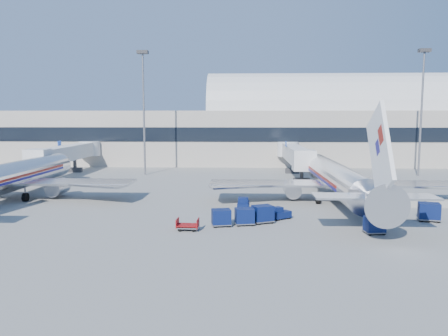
{
  "coord_description": "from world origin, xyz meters",
  "views": [
    {
      "loc": [
        -2.03,
        -49.83,
        10.62
      ],
      "look_at": [
        -4.31,
        6.0,
        4.11
      ],
      "focal_mm": 35.0,
      "sensor_mm": 36.0,
      "label": 1
    }
  ],
  "objects_px": {
    "cart_solo_near": "(375,225)",
    "jetbridge_near": "(294,154)",
    "mast_west": "(143,94)",
    "tug_lead": "(280,213)",
    "jetbridge_mid": "(70,153)",
    "cart_train_a": "(263,214)",
    "airliner_main": "(338,179)",
    "tug_left": "(243,205)",
    "barrier_near": "(410,203)",
    "cart_solo_far": "(429,211)",
    "airliner_mid": "(9,177)",
    "cart_train_c": "(221,217)",
    "tug_right": "(389,211)",
    "barrier_mid": "(438,204)",
    "mast_east": "(422,94)",
    "cart_train_b": "(245,216)",
    "cart_open_red": "(188,226)"
  },
  "relations": [
    {
      "from": "cart_train_c",
      "to": "cart_solo_far",
      "type": "distance_m",
      "value": 21.43
    },
    {
      "from": "airliner_main",
      "to": "tug_left",
      "type": "relative_size",
      "value": 14.17
    },
    {
      "from": "cart_solo_near",
      "to": "cart_solo_far",
      "type": "distance_m",
      "value": 8.78
    },
    {
      "from": "jetbridge_near",
      "to": "cart_train_a",
      "type": "height_order",
      "value": "jetbridge_near"
    },
    {
      "from": "mast_west",
      "to": "barrier_mid",
      "type": "xyz_separation_m",
      "value": [
        41.3,
        -28.0,
        -14.34
      ]
    },
    {
      "from": "cart_train_a",
      "to": "cart_train_c",
      "type": "xyz_separation_m",
      "value": [
        -4.11,
        -1.49,
        -0.06
      ]
    },
    {
      "from": "airliner_mid",
      "to": "tug_lead",
      "type": "relative_size",
      "value": 16.35
    },
    {
      "from": "tug_right",
      "to": "cart_train_a",
      "type": "bearing_deg",
      "value": -147.56
    },
    {
      "from": "barrier_near",
      "to": "cart_solo_far",
      "type": "bearing_deg",
      "value": -96.28
    },
    {
      "from": "cart_train_c",
      "to": "cart_open_red",
      "type": "distance_m",
      "value": 3.54
    },
    {
      "from": "cart_train_c",
      "to": "barrier_near",
      "type": "bearing_deg",
      "value": 13.3
    },
    {
      "from": "airliner_main",
      "to": "cart_train_a",
      "type": "distance_m",
      "value": 15.0
    },
    {
      "from": "tug_lead",
      "to": "cart_train_c",
      "type": "relative_size",
      "value": 1.06
    },
    {
      "from": "jetbridge_mid",
      "to": "mast_east",
      "type": "relative_size",
      "value": 1.22
    },
    {
      "from": "tug_right",
      "to": "tug_left",
      "type": "height_order",
      "value": "tug_right"
    },
    {
      "from": "airliner_mid",
      "to": "cart_train_b",
      "type": "xyz_separation_m",
      "value": [
        30.28,
        -12.03,
        -2.03
      ]
    },
    {
      "from": "mast_west",
      "to": "cart_train_c",
      "type": "distance_m",
      "value": 43.57
    },
    {
      "from": "cart_train_a",
      "to": "cart_solo_far",
      "type": "relative_size",
      "value": 1.0
    },
    {
      "from": "mast_east",
      "to": "tug_right",
      "type": "bearing_deg",
      "value": -115.87
    },
    {
      "from": "airliner_mid",
      "to": "barrier_near",
      "type": "bearing_deg",
      "value": -2.87
    },
    {
      "from": "mast_east",
      "to": "tug_right",
      "type": "relative_size",
      "value": 7.92
    },
    {
      "from": "barrier_near",
      "to": "cart_solo_near",
      "type": "xyz_separation_m",
      "value": [
        -7.85,
        -12.3,
        0.39
      ]
    },
    {
      "from": "tug_right",
      "to": "tug_left",
      "type": "bearing_deg",
      "value": -169.12
    },
    {
      "from": "mast_west",
      "to": "tug_lead",
      "type": "bearing_deg",
      "value": -57.69
    },
    {
      "from": "cart_solo_far",
      "to": "airliner_mid",
      "type": "bearing_deg",
      "value": -176.99
    },
    {
      "from": "cart_solo_near",
      "to": "jetbridge_near",
      "type": "bearing_deg",
      "value": 85.9
    },
    {
      "from": "cart_open_red",
      "to": "tug_left",
      "type": "bearing_deg",
      "value": 61.69
    },
    {
      "from": "airliner_mid",
      "to": "cart_train_b",
      "type": "height_order",
      "value": "airliner_mid"
    },
    {
      "from": "mast_east",
      "to": "cart_open_red",
      "type": "bearing_deg",
      "value": -132.99
    },
    {
      "from": "mast_west",
      "to": "airliner_mid",
      "type": "bearing_deg",
      "value": -115.21
    },
    {
      "from": "barrier_near",
      "to": "barrier_mid",
      "type": "height_order",
      "value": "same"
    },
    {
      "from": "barrier_near",
      "to": "cart_train_a",
      "type": "distance_m",
      "value": 19.86
    },
    {
      "from": "barrier_mid",
      "to": "cart_train_a",
      "type": "bearing_deg",
      "value": -157.94
    },
    {
      "from": "airliner_main",
      "to": "cart_train_a",
      "type": "bearing_deg",
      "value": -131.73
    },
    {
      "from": "barrier_mid",
      "to": "cart_solo_near",
      "type": "xyz_separation_m",
      "value": [
        -11.15,
        -12.3,
        0.39
      ]
    },
    {
      "from": "cart_solo_far",
      "to": "cart_train_c",
      "type": "bearing_deg",
      "value": -157.96
    },
    {
      "from": "cart_train_a",
      "to": "cart_train_b",
      "type": "height_order",
      "value": "cart_train_a"
    },
    {
      "from": "jetbridge_near",
      "to": "cart_train_b",
      "type": "xyz_separation_m",
      "value": [
        -9.32,
        -38.33,
        -3.04
      ]
    },
    {
      "from": "barrier_near",
      "to": "tug_right",
      "type": "relative_size",
      "value": 1.05
    },
    {
      "from": "airliner_mid",
      "to": "barrier_near",
      "type": "xyz_separation_m",
      "value": [
        50.0,
        -2.51,
        -2.48
      ]
    },
    {
      "from": "jetbridge_near",
      "to": "tug_left",
      "type": "bearing_deg",
      "value": -106.46
    },
    {
      "from": "mast_east",
      "to": "tug_lead",
      "type": "xyz_separation_m",
      "value": [
        -27.95,
        -34.86,
        -14.18
      ]
    },
    {
      "from": "tug_lead",
      "to": "cart_solo_near",
      "type": "bearing_deg",
      "value": -69.03
    },
    {
      "from": "tug_right",
      "to": "cart_solo_near",
      "type": "xyz_separation_m",
      "value": [
        -3.47,
        -6.53,
        0.08
      ]
    },
    {
      "from": "jetbridge_mid",
      "to": "cart_train_a",
      "type": "height_order",
      "value": "jetbridge_mid"
    },
    {
      "from": "tug_lead",
      "to": "mast_west",
      "type": "bearing_deg",
      "value": 87.14
    },
    {
      "from": "jetbridge_near",
      "to": "mast_west",
      "type": "relative_size",
      "value": 1.22
    },
    {
      "from": "mast_east",
      "to": "cart_train_a",
      "type": "bearing_deg",
      "value": -129.25
    },
    {
      "from": "tug_left",
      "to": "cart_train_c",
      "type": "relative_size",
      "value": 1.22
    },
    {
      "from": "jetbridge_near",
      "to": "barrier_mid",
      "type": "relative_size",
      "value": 9.17
    }
  ]
}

